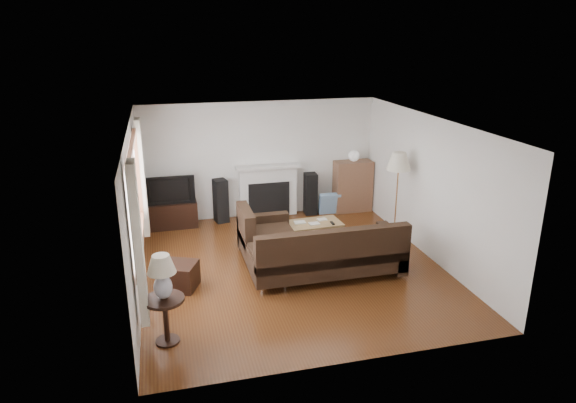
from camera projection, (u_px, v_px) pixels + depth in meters
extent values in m
cube|color=#542B12|center=(292.00, 267.00, 8.84)|extent=(5.10, 5.60, 0.04)
cube|color=white|center=(293.00, 123.00, 8.05)|extent=(5.10, 5.60, 0.04)
cube|color=white|center=(260.00, 160.00, 10.97)|extent=(5.00, 0.04, 2.50)
cube|color=white|center=(353.00, 271.00, 5.92)|extent=(5.00, 0.04, 2.50)
cube|color=white|center=(135.00, 211.00, 7.86)|extent=(0.04, 5.50, 2.50)
cube|color=white|center=(430.00, 188.00, 9.03)|extent=(0.04, 5.50, 2.50)
cube|color=brown|center=(136.00, 196.00, 7.59)|extent=(0.12, 2.74, 1.54)
cube|color=silver|center=(138.00, 245.00, 6.26)|extent=(0.10, 0.35, 2.10)
cube|color=silver|center=(142.00, 178.00, 9.05)|extent=(0.10, 0.35, 2.10)
cube|color=white|center=(268.00, 191.00, 11.12)|extent=(1.40, 0.26, 1.15)
cube|color=black|center=(171.00, 215.00, 10.59)|extent=(1.06, 0.48, 0.53)
imported|color=black|center=(169.00, 189.00, 10.41)|extent=(1.01, 0.13, 0.58)
cube|color=black|center=(221.00, 201.00, 10.82)|extent=(0.32, 0.36, 0.92)
cube|color=black|center=(310.00, 194.00, 11.29)|extent=(0.27, 0.32, 0.92)
cube|color=brown|center=(353.00, 186.00, 11.46)|extent=(0.83, 0.39, 1.14)
sphere|color=white|center=(354.00, 156.00, 11.24)|extent=(0.24, 0.24, 0.24)
cube|color=black|center=(326.00, 251.00, 8.42)|extent=(2.74, 2.00, 0.88)
cube|color=#987749|center=(313.00, 233.00, 9.80)|extent=(1.10, 0.65, 0.42)
cube|color=black|center=(180.00, 276.00, 8.08)|extent=(0.65, 0.65, 0.42)
cube|color=#BC7A41|center=(396.00, 198.00, 9.63)|extent=(0.58, 0.58, 1.76)
cube|color=black|center=(166.00, 320.00, 6.63)|extent=(0.52, 0.52, 0.64)
cube|color=silver|center=(162.00, 277.00, 6.43)|extent=(0.36, 0.36, 0.59)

